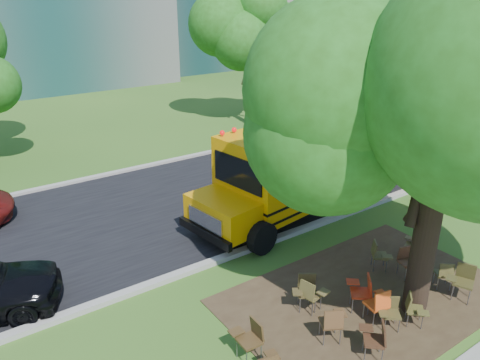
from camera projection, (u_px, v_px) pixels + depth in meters
ground at (324, 301)px, 11.52m from camera, size 160.00×160.00×0.00m
dirt_patch at (367, 297)px, 11.67m from camera, size 7.00×4.50×0.03m
asphalt_road at (186, 202)px, 16.83m from camera, size 80.00×8.00×0.04m
kerb_near at (252, 248)px, 13.77m from camera, size 80.00×0.25×0.14m
kerb_far at (140, 168)px, 19.92m from camera, size 80.00×0.25×0.14m
bg_tree_3 at (252, 32)px, 24.47m from camera, size 5.60×5.60×7.84m
bg_tree_4 at (368, 39)px, 28.20m from camera, size 5.00×5.00×6.85m
main_tree at (451, 87)px, 9.16m from camera, size 7.20×7.20×8.97m
school_bus at (343, 147)px, 17.27m from camera, size 12.29×4.23×2.95m
chair_1 at (333, 321)px, 9.99m from camera, size 0.77×0.60×0.92m
chair_2 at (377, 337)px, 9.56m from camera, size 0.60×0.76×0.88m
chair_3 at (390, 310)px, 10.46m from camera, size 0.67×0.53×0.78m
chair_4 at (379, 302)px, 10.57m from camera, size 0.69×0.54×0.93m
chair_5 at (413, 307)px, 10.53m from camera, size 0.54×0.68×0.79m
chair_6 at (463, 278)px, 11.42m from camera, size 0.75×0.65×0.95m
chair_7 at (445, 272)px, 11.82m from camera, size 0.69×0.55×0.81m
chair_8 at (251, 336)px, 9.56m from camera, size 0.54×0.61×0.92m
chair_9 at (306, 288)px, 11.08m from camera, size 0.78×0.61×0.91m
chair_10 at (311, 293)px, 10.93m from camera, size 0.62×0.60×0.89m
chair_11 at (363, 289)px, 11.01m from camera, size 0.64×0.81×0.95m
chair_12 at (378, 253)px, 12.62m from camera, size 0.58×0.73×0.85m
chair_13 at (414, 243)px, 13.19m from camera, size 0.53×0.61×0.78m
chair_14 at (406, 259)px, 12.33m from camera, size 0.67×0.52×0.86m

